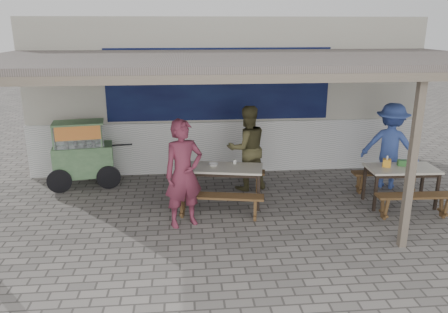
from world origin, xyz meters
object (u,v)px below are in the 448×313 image
patron_street_side (184,174)px  donation_box (402,163)px  bench_right_street (415,201)px  table_right (402,172)px  tissue_box (387,163)px  table_left (222,171)px  bench_right_wall (386,177)px  condiment_jar (235,162)px  condiment_bowl (213,165)px  vendor_cart (82,151)px  patron_right_table (390,146)px  bench_left_street (218,201)px  bench_left_wall (226,175)px  patron_wall_side (247,148)px

patron_street_side → donation_box: patron_street_side is taller
patron_street_side → bench_right_street: bearing=-23.1°
table_right → tissue_box: size_ratio=9.12×
table_left → bench_right_wall: bearing=15.6°
table_right → condiment_jar: (-3.12, 0.53, 0.12)m
table_left → bench_right_street: bearing=-5.1°
condiment_bowl → donation_box: bearing=-5.2°
vendor_cart → patron_street_side: bearing=-53.7°
condiment_bowl → condiment_jar: bearing=13.5°
bench_right_wall → condiment_jar: (-3.14, -0.09, 0.46)m
tissue_box → condiment_bowl: bearing=174.0°
vendor_cart → donation_box: 6.47m
patron_right_table → tissue_box: 1.00m
patron_right_table → donation_box: (-0.16, -0.86, -0.09)m
patron_right_table → bench_right_wall: bearing=94.0°
bench_right_wall → condiment_jar: bearing=-176.3°
bench_left_street → patron_street_side: patron_street_side is taller
table_left → bench_left_street: size_ratio=0.98×
patron_street_side → patron_right_table: (4.31, 1.47, -0.03)m
bench_left_street → bench_left_wall: bearing=90.0°
vendor_cart → condiment_bowl: (2.70, -1.19, 0.01)m
bench_left_wall → bench_right_wall: same height
bench_left_wall → table_right: bearing=-6.4°
bench_right_wall → tissue_box: tissue_box is taller
bench_left_street → patron_right_table: 3.97m
table_right → bench_left_wall: bearing=164.6°
bench_left_street → donation_box: (3.55, 0.43, 0.46)m
bench_left_street → bench_right_street: (3.48, -0.30, -0.01)m
donation_box → table_left: bearing=175.9°
bench_right_wall → patron_right_table: size_ratio=0.78×
patron_wall_side → condiment_jar: patron_wall_side is taller
patron_wall_side → condiment_bowl: size_ratio=9.71×
bench_right_street → vendor_cart: (-6.21, 2.25, 0.43)m
patron_right_table → patron_street_side: bearing=51.2°
patron_wall_side → patron_street_side: bearing=36.9°
table_right → condiment_bowl: (-3.54, 0.43, 0.10)m
table_left → condiment_jar: size_ratio=20.11×
table_left → donation_box: bearing=6.9°
condiment_jar → bench_left_wall: bearing=104.5°
table_right → patron_right_table: patron_right_table is taller
patron_wall_side → bench_left_wall: bearing=0.7°
bench_left_wall → patron_right_table: bearing=10.1°
table_left → vendor_cart: 3.14m
patron_wall_side → patron_right_table: (3.00, -0.18, 0.02)m
bench_right_street → tissue_box: size_ratio=9.72×
bench_left_street → condiment_jar: size_ratio=20.43×
patron_street_side → condiment_bowl: 1.10m
table_right → bench_right_street: (-0.02, -0.62, -0.33)m
tissue_box → condiment_jar: tissue_box is taller
bench_right_wall → patron_street_side: 4.32m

